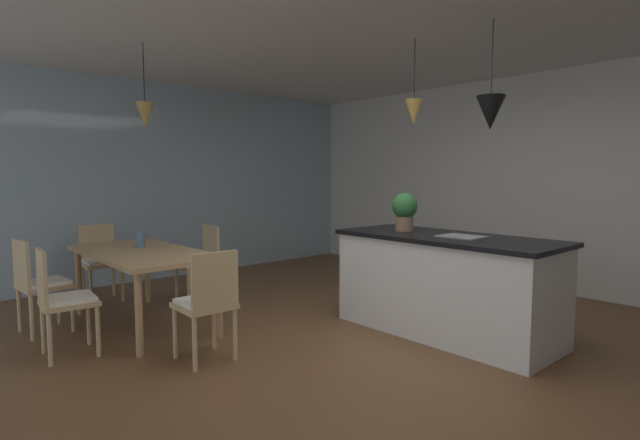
{
  "coord_description": "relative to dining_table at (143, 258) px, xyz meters",
  "views": [
    {
      "loc": [
        2.52,
        -2.89,
        1.44
      ],
      "look_at": [
        -1.37,
        0.57,
        0.96
      ],
      "focal_mm": 27.53,
      "sensor_mm": 36.0,
      "label": 1
    }
  ],
  "objects": [
    {
      "name": "chair_window_end",
      "position": [
        -1.24,
        0.0,
        -0.18
      ],
      "size": [
        0.42,
        0.42,
        0.87
      ],
      "color": "tan",
      "rests_on": "ground_plane"
    },
    {
      "name": "vase_on_dining_table",
      "position": [
        -0.23,
        0.07,
        0.15
      ],
      "size": [
        0.09,
        0.09,
        0.16
      ],
      "color": "slate",
      "rests_on": "dining_table"
    },
    {
      "name": "dining_table",
      "position": [
        0.0,
        0.0,
        0.0
      ],
      "size": [
        1.75,
        0.88,
        0.72
      ],
      "color": "tan",
      "rests_on": "ground_plane"
    },
    {
      "name": "pendant_over_island_aux",
      "position": [
        2.46,
        1.95,
        1.3
      ],
      "size": [
        0.24,
        0.24,
        0.89
      ],
      "color": "black"
    },
    {
      "name": "wall_back_kitchen",
      "position": [
        2.07,
        4.34,
        0.7
      ],
      "size": [
        10.0,
        0.12,
        2.7
      ],
      "primitive_type": "cube",
      "color": "silver",
      "rests_on": "ground_plane"
    },
    {
      "name": "window_wall_left_glazing",
      "position": [
        -1.99,
        1.08,
        0.7
      ],
      "size": [
        0.06,
        8.4,
        2.7
      ],
      "primitive_type": "cube",
      "color": "#9EB7C6",
      "rests_on": "ground_plane"
    },
    {
      "name": "chair_far_left",
      "position": [
        -0.39,
        0.81,
        -0.18
      ],
      "size": [
        0.42,
        0.42,
        0.87
      ],
      "color": "tan",
      "rests_on": "ground_plane"
    },
    {
      "name": "pendant_over_island_main",
      "position": [
        1.68,
        1.95,
        1.37
      ],
      "size": [
        0.17,
        0.17,
        0.8
      ],
      "color": "black"
    },
    {
      "name": "ground_plane",
      "position": [
        2.07,
        1.08,
        -0.67
      ],
      "size": [
        10.0,
        8.4,
        0.04
      ],
      "primitive_type": "cube",
      "color": "brown"
    },
    {
      "name": "chair_near_left",
      "position": [
        -0.39,
        -0.81,
        -0.18
      ],
      "size": [
        0.44,
        0.44,
        0.87
      ],
      "color": "tan",
      "rests_on": "ground_plane"
    },
    {
      "name": "chair_kitchen_end",
      "position": [
        1.24,
        -0.0,
        -0.18
      ],
      "size": [
        0.41,
        0.41,
        0.87
      ],
      "color": "tan",
      "rests_on": "ground_plane"
    },
    {
      "name": "pendant_over_table",
      "position": [
        -0.11,
        0.11,
        1.37
      ],
      "size": [
        0.17,
        0.17,
        0.8
      ],
      "color": "black"
    },
    {
      "name": "potted_plant_on_island",
      "position": [
        1.59,
        1.95,
        0.46
      ],
      "size": [
        0.25,
        0.25,
        0.37
      ],
      "color": "#8C664C",
      "rests_on": "kitchen_island"
    },
    {
      "name": "chair_near_right",
      "position": [
        0.39,
        -0.81,
        -0.18
      ],
      "size": [
        0.43,
        0.43,
        0.87
      ],
      "color": "tan",
      "rests_on": "ground_plane"
    },
    {
      "name": "kitchen_island",
      "position": [
        2.07,
        1.95,
        -0.19
      ],
      "size": [
        2.01,
        0.85,
        0.91
      ],
      "color": "white",
      "rests_on": "ground_plane"
    }
  ]
}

